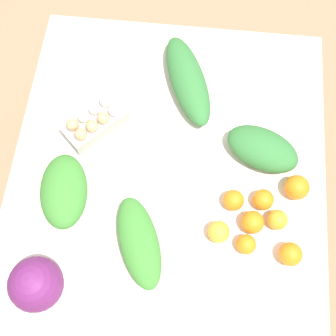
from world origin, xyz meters
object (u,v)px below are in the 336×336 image
(greens_bunch_scallion, at_px, (262,149))
(orange_4, at_px, (253,222))
(orange_1, at_px, (277,220))
(orange_7, at_px, (290,254))
(greens_bunch_dandelion, at_px, (64,191))
(egg_carton, at_px, (95,122))
(orange_3, at_px, (263,200))
(orange_0, at_px, (234,200))
(cabbage_purple, at_px, (36,284))
(orange_2, at_px, (246,244))
(greens_bunch_beet_tops, at_px, (139,242))
(orange_6, at_px, (297,187))
(orange_5, at_px, (218,232))
(greens_bunch_kale, at_px, (188,80))

(greens_bunch_scallion, distance_m, orange_4, 0.26)
(orange_1, xyz_separation_m, orange_7, (-0.11, -0.04, 0.00))
(orange_7, bearing_deg, greens_bunch_dandelion, 80.04)
(egg_carton, relative_size, orange_3, 3.39)
(egg_carton, height_order, orange_3, egg_carton)
(orange_1, height_order, orange_4, orange_4)
(orange_0, height_order, orange_3, same)
(orange_7, bearing_deg, cabbage_purple, 103.27)
(orange_1, xyz_separation_m, orange_4, (-0.02, 0.08, 0.00))
(egg_carton, bearing_deg, orange_2, 98.95)
(greens_bunch_beet_tops, bearing_deg, orange_6, -64.54)
(greens_bunch_beet_tops, xyz_separation_m, orange_6, (0.24, -0.50, 0.00))
(orange_3, height_order, orange_6, orange_6)
(orange_1, distance_m, orange_4, 0.08)
(orange_2, bearing_deg, orange_0, 18.45)
(orange_3, bearing_deg, greens_bunch_scallion, 3.00)
(orange_3, distance_m, orange_5, 0.19)
(orange_4, bearing_deg, greens_bunch_scallion, -5.09)
(egg_carton, xyz_separation_m, orange_7, (-0.40, -0.69, -0.01))
(orange_5, distance_m, orange_6, 0.31)
(orange_4, distance_m, orange_6, 0.20)
(greens_bunch_scallion, bearing_deg, cabbage_purple, 128.72)
(orange_0, bearing_deg, greens_bunch_scallion, -24.68)
(greens_bunch_scallion, xyz_separation_m, greens_bunch_beet_tops, (-0.37, 0.38, -0.01))
(egg_carton, distance_m, orange_1, 0.71)
(greens_bunch_kale, xyz_separation_m, orange_2, (-0.59, -0.24, -0.02))
(greens_bunch_kale, bearing_deg, orange_5, -165.03)
(orange_2, bearing_deg, orange_7, -97.58)
(orange_5, bearing_deg, greens_bunch_scallion, -23.28)
(orange_0, distance_m, orange_5, 0.12)
(orange_4, bearing_deg, orange_3, -21.74)
(greens_bunch_dandelion, xyz_separation_m, orange_6, (0.10, -0.77, -0.01))
(orange_6, bearing_deg, orange_0, 107.41)
(greens_bunch_dandelion, xyz_separation_m, orange_3, (0.04, -0.66, -0.01))
(cabbage_purple, distance_m, egg_carton, 0.59)
(orange_2, height_order, orange_4, orange_4)
(orange_2, bearing_deg, greens_bunch_dandelion, 79.50)
(orange_0, distance_m, orange_1, 0.16)
(greens_bunch_kale, xyz_separation_m, orange_6, (-0.38, -0.40, -0.01))
(greens_bunch_dandelion, bearing_deg, greens_bunch_scallion, -71.09)
(orange_7, bearing_deg, egg_carton, 59.85)
(cabbage_purple, bearing_deg, orange_5, -66.79)
(greens_bunch_kale, height_order, orange_6, greens_bunch_kale)
(egg_carton, relative_size, orange_1, 3.58)
(greens_bunch_scallion, bearing_deg, orange_0, 155.32)
(greens_bunch_dandelion, bearing_deg, orange_7, -99.96)
(greens_bunch_beet_tops, bearing_deg, greens_bunch_scallion, -46.23)
(greens_bunch_scallion, distance_m, orange_1, 0.25)
(greens_bunch_dandelion, distance_m, orange_6, 0.78)
(greens_bunch_beet_tops, height_order, orange_5, greens_bunch_beet_tops)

